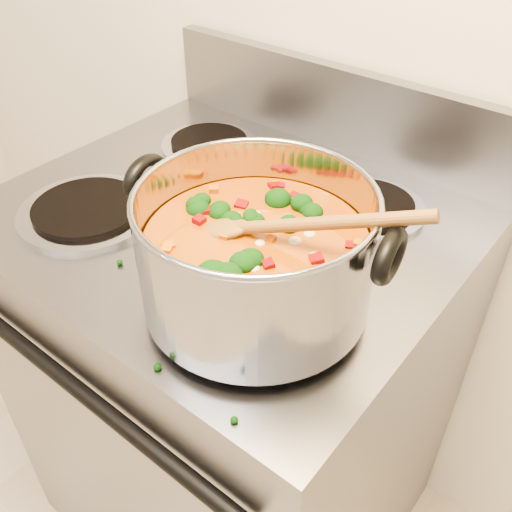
% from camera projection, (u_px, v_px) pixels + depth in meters
% --- Properties ---
extents(electric_range, '(0.76, 0.69, 1.08)m').
position_uv_depth(electric_range, '(236.00, 384.00, 1.24)').
color(electric_range, gray).
rests_on(electric_range, ground).
extents(stockpot, '(0.36, 0.30, 0.18)m').
position_uv_depth(stockpot, '(256.00, 255.00, 0.72)').
color(stockpot, '#9C9CA3').
rests_on(stockpot, electric_range).
extents(wooden_spoon, '(0.29, 0.11, 0.11)m').
position_uv_depth(wooden_spoon, '(271.00, 226.00, 0.68)').
color(wooden_spoon, brown).
rests_on(wooden_spoon, stockpot).
extents(cooktop_crumbs, '(0.14, 0.39, 0.01)m').
position_uv_depth(cooktop_crumbs, '(280.00, 264.00, 0.84)').
color(cooktop_crumbs, black).
rests_on(cooktop_crumbs, electric_range).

